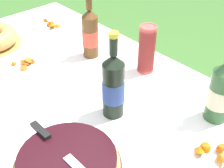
# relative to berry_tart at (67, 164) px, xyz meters

# --- Properties ---
(garden_table) EXTENTS (1.73, 1.09, 0.67)m
(garden_table) POSITION_rel_berry_tart_xyz_m (-0.31, 0.19, -0.09)
(garden_table) COLOR brown
(garden_table) RESTS_ON ground_plane
(tablecloth) EXTENTS (1.74, 1.10, 0.10)m
(tablecloth) POSITION_rel_berry_tart_xyz_m (-0.31, 0.19, -0.04)
(tablecloth) COLOR white
(tablecloth) RESTS_ON garden_table
(berry_tart) EXTENTS (0.33, 0.33, 0.06)m
(berry_tart) POSITION_rel_berry_tart_xyz_m (0.00, 0.00, 0.00)
(berry_tart) COLOR #38383D
(berry_tart) RESTS_ON tablecloth
(serving_knife) EXTENTS (0.38, 0.03, 0.01)m
(serving_knife) POSITION_rel_berry_tart_xyz_m (-0.03, -0.00, 0.04)
(serving_knife) COLOR silver
(serving_knife) RESTS_ON berry_tart
(cup_stack) EXTENTS (0.07, 0.07, 0.21)m
(cup_stack) POSITION_rel_berry_tart_xyz_m (-0.22, 0.58, 0.08)
(cup_stack) COLOR #E04C47
(cup_stack) RESTS_ON tablecloth
(cider_bottle_green) EXTENTS (0.09, 0.09, 0.31)m
(cider_bottle_green) POSITION_rel_berry_tart_xyz_m (0.16, 0.54, 0.09)
(cider_bottle_green) COLOR #2D562D
(cider_bottle_green) RESTS_ON tablecloth
(cider_bottle_amber) EXTENTS (0.08, 0.08, 0.31)m
(cider_bottle_amber) POSITION_rel_berry_tart_xyz_m (-0.48, 0.48, 0.09)
(cider_bottle_amber) COLOR brown
(cider_bottle_amber) RESTS_ON tablecloth
(juice_bottle_red) EXTENTS (0.08, 0.08, 0.33)m
(juice_bottle_red) POSITION_rel_berry_tart_xyz_m (-0.10, 0.28, 0.10)
(juice_bottle_red) COLOR black
(juice_bottle_red) RESTS_ON tablecloth
(snack_plate_near) EXTENTS (0.24, 0.24, 0.06)m
(snack_plate_near) POSITION_rel_berry_tart_xyz_m (-0.87, 0.50, -0.02)
(snack_plate_near) COLOR white
(snack_plate_near) RESTS_ON tablecloth
(snack_plate_right) EXTENTS (0.21, 0.21, 0.06)m
(snack_plate_right) POSITION_rel_berry_tart_xyz_m (-0.61, 0.20, -0.02)
(snack_plate_right) COLOR white
(snack_plate_right) RESTS_ON tablecloth
(snack_plate_far) EXTENTS (0.24, 0.24, 0.06)m
(snack_plate_far) POSITION_rel_berry_tart_xyz_m (0.29, 0.35, -0.02)
(snack_plate_far) COLOR white
(snack_plate_far) RESTS_ON tablecloth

